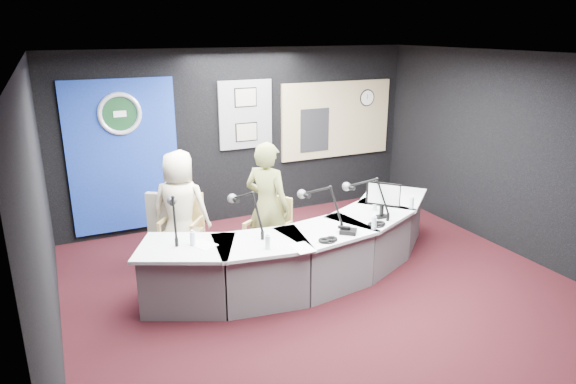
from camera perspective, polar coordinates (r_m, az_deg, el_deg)
name	(u,v)px	position (r m, az deg, el deg)	size (l,w,h in m)	color
ground	(331,294)	(6.38, 4.75, -11.24)	(6.00, 6.00, 0.00)	black
ceiling	(337,56)	(5.59, 5.50, 14.76)	(6.00, 6.00, 0.02)	silver
wall_back	(243,136)	(8.48, -5.07, 6.23)	(6.00, 0.02, 2.80)	black
wall_front	(572,310)	(3.75, 29.00, -11.38)	(6.00, 0.02, 2.80)	black
wall_left	(43,225)	(5.11, -25.58, -3.31)	(0.02, 6.00, 2.80)	black
wall_right	(525,157)	(7.74, 24.81, 3.52)	(0.02, 6.00, 2.80)	black
broadcast_desk	(307,250)	(6.62, 2.10, -6.42)	(4.50, 1.90, 0.75)	silver
backdrop_panel	(124,157)	(8.06, -17.78, 3.73)	(1.60, 0.05, 2.30)	navy
agency_seal	(120,114)	(7.89, -18.19, 8.25)	(0.63, 0.63, 0.07)	silver
seal_center	(120,114)	(7.90, -18.19, 8.25)	(0.48, 0.48, 0.01)	#0E3317
pinboard	(246,115)	(8.41, -4.74, 8.56)	(0.90, 0.04, 1.10)	slate
framed_photo_upper	(246,97)	(8.34, -4.71, 10.43)	(0.34, 0.02, 0.27)	gray
framed_photo_lower	(247,132)	(8.43, -4.62, 6.65)	(0.34, 0.02, 0.27)	gray
booth_window_frame	(337,119)	(9.16, 5.41, 8.03)	(2.12, 0.06, 1.32)	tan
booth_glow	(337,120)	(9.15, 5.44, 8.02)	(2.00, 0.02, 1.20)	beige
equipment_rack	(315,130)	(8.94, 2.97, 6.87)	(0.55, 0.02, 0.75)	black
wall_clock	(367,98)	(9.40, 8.79, 10.31)	(0.28, 0.28, 0.01)	white
armchair_left	(182,228)	(7.07, -11.74, -3.96)	(0.58, 0.58, 1.03)	tan
armchair_right	(268,237)	(6.84, -2.27, -5.01)	(0.49, 0.49, 0.88)	tan
draped_jacket	(165,218)	(7.18, -13.49, -2.83)	(0.50, 0.10, 0.70)	gray
person_man	(180,209)	(6.97, -11.88, -1.84)	(0.78, 0.50, 1.59)	beige
person_woman	(267,207)	(6.69, -2.31, -1.65)	(0.63, 0.41, 1.73)	olive
computer_monitor	(383,194)	(6.65, 10.47, -0.19)	(0.44, 0.03, 0.30)	black
desk_phone	(348,231)	(6.17, 6.71, -4.36)	(0.20, 0.16, 0.05)	black
headphones_near	(377,224)	(6.47, 9.82, -3.51)	(0.22, 0.22, 0.04)	black
headphones_far	(328,240)	(5.93, 4.46, -5.30)	(0.20, 0.20, 0.03)	black
paper_stack	(203,245)	(5.90, -9.42, -5.78)	(0.21, 0.30, 0.00)	white
notepad	(302,248)	(5.74, 1.62, -6.22)	(0.21, 0.30, 0.00)	white
boom_mic_a	(174,212)	(6.10, -12.60, -2.18)	(0.23, 0.73, 0.60)	black
boom_mic_b	(247,208)	(6.10, -4.62, -1.78)	(0.27, 0.72, 0.60)	black
boom_mic_c	(321,202)	(6.29, 3.73, -1.15)	(0.38, 0.68, 0.60)	black
boom_mic_d	(367,194)	(6.68, 8.78, -0.19)	(0.41, 0.67, 0.60)	black
water_bottles	(318,222)	(6.24, 3.32, -3.36)	(3.07, 0.64, 0.18)	silver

